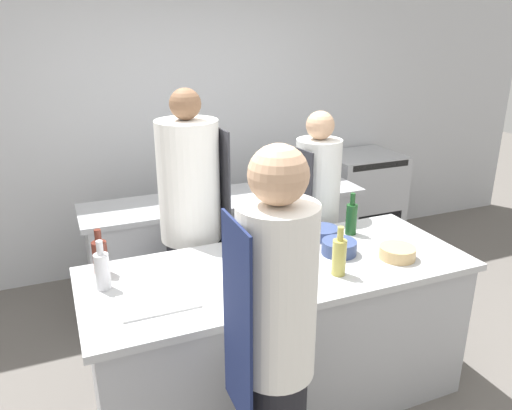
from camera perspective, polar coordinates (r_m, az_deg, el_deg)
name	(u,v)px	position (r m, az deg, el deg)	size (l,w,h in m)	color
ground_plane	(278,393)	(3.33, 2.49, -20.72)	(16.00, 16.00, 0.00)	#605B56
wall_back	(180,116)	(4.61, -8.73, 10.02)	(8.00, 0.06, 2.80)	silver
prep_counter	(279,333)	(3.06, 2.62, -14.37)	(2.20, 0.88, 0.89)	#A8AAAF
pass_counter	(227,247)	(4.13, -3.29, -4.83)	(2.26, 0.56, 0.89)	#A8AAAF
oven_range	(359,200)	(5.23, 11.72, 0.56)	(0.74, 0.63, 0.96)	#A8AAAF
chef_at_prep_near	(275,352)	(2.13, 2.17, -16.39)	(0.33, 0.32, 1.77)	black
chef_at_stove	(192,228)	(3.33, -7.37, -2.58)	(0.42, 0.40, 1.82)	black
chef_at_pass_far	(316,221)	(3.67, 6.83, -1.87)	(0.35, 0.34, 1.62)	black
bottle_olive_oil	(102,270)	(2.68, -17.16, -7.10)	(0.08, 0.08, 0.27)	silver
bottle_vinegar	(339,256)	(2.74, 9.48, -5.74)	(0.08, 0.08, 0.28)	#B2A84C
bottle_wine	(278,256)	(2.70, 2.50, -5.90)	(0.06, 0.06, 0.27)	#2D5175
bottle_cooking_oil	(100,256)	(2.84, -17.38, -5.59)	(0.08, 0.08, 0.26)	#5B2319
bottle_sauce	(351,218)	(3.27, 10.85, -1.46)	(0.07, 0.07, 0.28)	#19471E
bowl_mixing_large	(397,253)	(3.02, 15.85, -5.25)	(0.21, 0.21, 0.07)	tan
bowl_prep_small	(249,245)	(2.99, -0.76, -4.55)	(0.19, 0.19, 0.09)	navy
bowl_ceramic_blue	(339,247)	(3.00, 9.47, -4.79)	(0.21, 0.21, 0.08)	navy
bowl_wooden_salad	(322,233)	(3.22, 7.57, -3.14)	(0.21, 0.21, 0.07)	navy
cup	(306,242)	(3.04, 5.79, -4.23)	(0.08, 0.08, 0.09)	white
cutting_board	(158,302)	(2.53, -11.09, -10.81)	(0.38, 0.24, 0.01)	white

